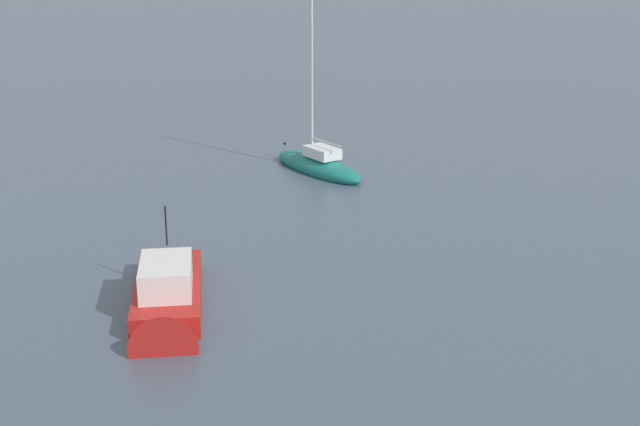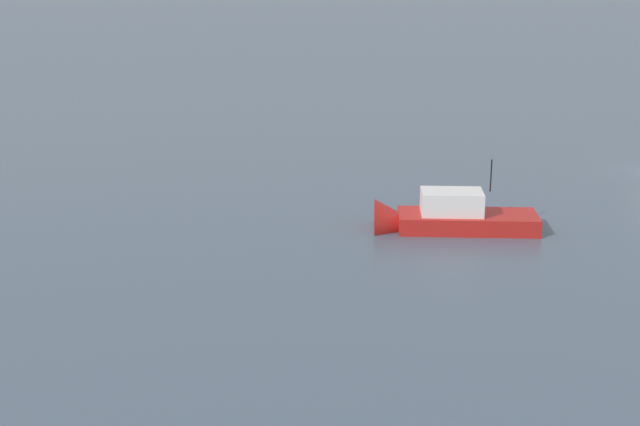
# 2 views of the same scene
# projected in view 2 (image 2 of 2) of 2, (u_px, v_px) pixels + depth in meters

# --- Properties ---
(motorboat_red_mid) EXTENTS (7.90, 5.83, 4.33)m
(motorboat_red_mid) POSITION_uv_depth(u_px,v_px,m) (441.00, 220.00, 42.35)
(motorboat_red_mid) COLOR red
(motorboat_red_mid) RESTS_ON ground_plane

